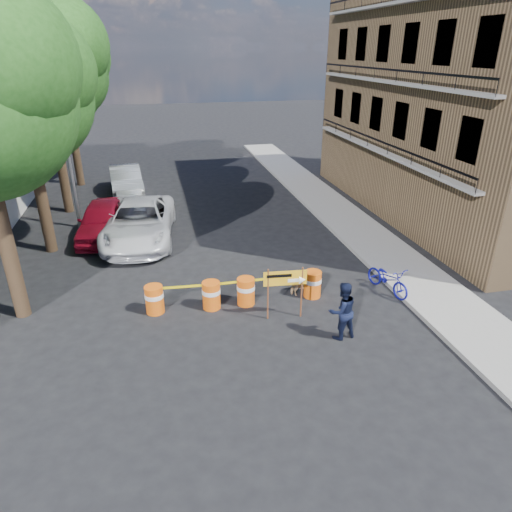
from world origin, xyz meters
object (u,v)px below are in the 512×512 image
barrel_mid_left (211,295)px  sedan_silver (126,180)px  barrel_far_right (313,283)px  barrel_far_left (154,299)px  dog (302,288)px  detour_sign (290,282)px  bicycle (389,267)px  suv_white (140,222)px  sedan_red (103,220)px  barrel_mid_right (246,291)px  pedestrian (342,311)px

barrel_mid_left → sedan_silver: bearing=102.5°
barrel_far_right → sedan_silver: bearing=115.2°
barrel_far_left → dog: 4.75m
detour_sign → bicycle: (3.66, 0.81, -0.29)m
suv_white → dog: bearing=-43.9°
barrel_mid_left → sedan_red: bearing=118.1°
detour_sign → barrel_far_right: bearing=49.4°
barrel_far_right → dog: (-0.33, 0.09, -0.16)m
barrel_far_left → sedan_silver: sedan_silver is taller
barrel_mid_right → sedan_red: (-4.82, 6.96, 0.30)m
barrel_mid_left → sedan_silver: (-2.95, 13.36, 0.29)m
dog → suv_white: bearing=50.7°
bicycle → sedan_silver: size_ratio=0.40×
barrel_far_left → bicycle: bicycle is taller
bicycle → barrel_far_left: bearing=161.2°
pedestrian → sedan_red: size_ratio=0.38×
barrel_mid_right → detour_sign: size_ratio=0.54×
barrel_mid_left → detour_sign: 2.58m
barrel_far_left → sedan_silver: size_ratio=0.19×
barrel_far_right → dog: barrel_far_right is taller
barrel_mid_left → pedestrian: size_ratio=0.52×
barrel_far_left → barrel_far_right: bearing=-1.5°
barrel_far_left → pedestrian: 5.69m
dog → sedan_red: (-6.72, 6.87, 0.47)m
pedestrian → suv_white: pedestrian is taller
barrel_far_left → sedan_red: 7.12m
barrel_far_left → detour_sign: detour_sign is taller
detour_sign → dog: detour_sign is taller
barrel_far_left → suv_white: suv_white is taller
suv_white → pedestrian: bearing=-51.5°
sedan_silver → bicycle: bearing=-62.7°
barrel_mid_right → barrel_mid_left: bearing=-180.0°
dog → pedestrian: bearing=-161.8°
suv_white → barrel_far_right: bearing=-42.6°
barrel_mid_right → sedan_silver: size_ratio=0.19×
barrel_mid_right → dog: 1.91m
barrel_mid_left → suv_white: suv_white is taller
suv_white → barrel_far_left: bearing=-80.0°
detour_sign → sedan_silver: size_ratio=0.36×
barrel_mid_left → bicycle: size_ratio=0.49×
pedestrian → dog: 2.57m
barrel_mid_left → barrel_mid_right: same height
barrel_mid_left → bicycle: bicycle is taller
suv_white → sedan_red: bearing=160.3°
bicycle → dog: size_ratio=2.54×
barrel_mid_left → sedan_silver: size_ratio=0.19×
pedestrian → dog: size_ratio=2.37×
dog → sedan_silver: sedan_silver is taller
barrel_far_left → suv_white: bearing=94.1°
barrel_far_left → barrel_mid_left: (1.74, -0.13, 0.00)m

